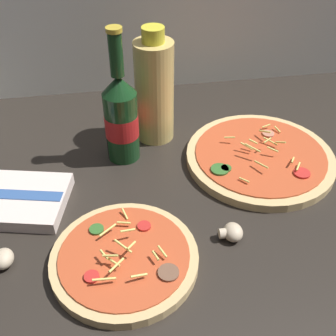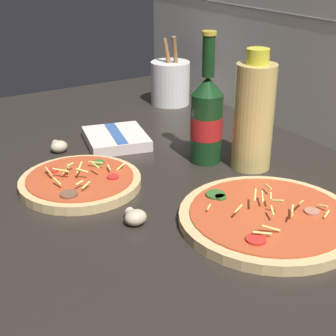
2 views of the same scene
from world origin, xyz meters
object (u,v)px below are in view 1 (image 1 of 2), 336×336
beer_bottle (121,116)px  oil_bottle (154,90)px  mushroom_left (232,232)px  mushroom_right (2,259)px  pizza_far (260,157)px  dish_towel (24,200)px  pizza_near (125,258)px

beer_bottle → oil_bottle: 9.81cm
oil_bottle → mushroom_left: bearing=-75.2°
mushroom_left → mushroom_right: (-36.81, 0.49, 0.00)cm
pizza_far → oil_bottle: oil_bottle is taller
mushroom_left → dish_towel: 37.37cm
oil_bottle → dish_towel: (-26.44, -17.99, -10.03)cm
oil_bottle → mushroom_right: (-28.46, -31.14, -9.91)cm
mushroom_left → pizza_far: bearing=59.0°
oil_bottle → dish_towel: size_ratio=1.38×
dish_towel → oil_bottle: bearing=34.2°
pizza_near → mushroom_left: 18.11cm
pizza_near → oil_bottle: 36.67cm
mushroom_right → dish_towel: bearing=81.3°
pizza_far → mushroom_left: (-11.40, -18.99, 0.31)cm
pizza_far → oil_bottle: (-19.75, 12.64, 10.22)cm
beer_bottle → pizza_far: bearing=-13.3°
mushroom_left → mushroom_right: same height
beer_bottle → dish_towel: 23.89cm
pizza_near → oil_bottle: (9.61, 33.88, 10.22)cm
pizza_near → mushroom_left: size_ratio=5.81×
pizza_far → beer_bottle: beer_bottle is taller
beer_bottle → oil_bottle: bearing=39.8°
pizza_far → oil_bottle: 25.58cm
oil_bottle → pizza_far: bearing=-32.6°
dish_towel → mushroom_right: bearing=-98.7°
beer_bottle → oil_bottle: (7.43, 6.19, 1.66)cm
beer_bottle → oil_bottle: beer_bottle is taller
pizza_near → pizza_far: pizza_far is taller
beer_bottle → pizza_near: bearing=-94.5°
mushroom_left → mushroom_right: bearing=179.2°
mushroom_left → dish_towel: (-34.79, 13.64, -0.12)cm
oil_bottle → dish_towel: bearing=-145.8°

